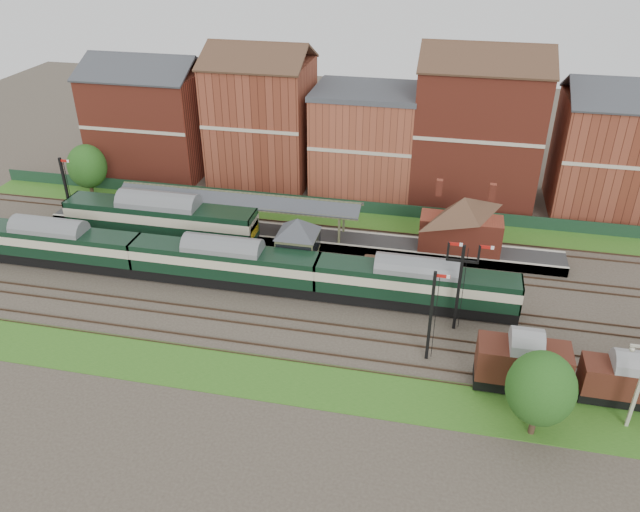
% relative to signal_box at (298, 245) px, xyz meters
% --- Properties ---
extents(ground, '(160.00, 160.00, 0.00)m').
position_rel_signal_box_xyz_m(ground, '(3.00, -3.25, -3.19)').
color(ground, '#473D33').
rests_on(ground, ground).
extents(grass_back, '(90.00, 4.50, 0.06)m').
position_rel_signal_box_xyz_m(grass_back, '(3.00, 12.75, -3.16)').
color(grass_back, '#2D6619').
rests_on(grass_back, ground).
extents(grass_front, '(90.00, 5.00, 0.06)m').
position_rel_signal_box_xyz_m(grass_front, '(3.00, -15.25, -3.16)').
color(grass_front, '#2D6619').
rests_on(grass_front, ground).
extents(fence, '(90.00, 0.12, 1.50)m').
position_rel_signal_box_xyz_m(fence, '(3.00, 14.75, -2.44)').
color(fence, '#193823').
rests_on(fence, ground).
extents(platform, '(55.00, 3.40, 1.00)m').
position_rel_signal_box_xyz_m(platform, '(-2.00, 6.50, -2.69)').
color(platform, '#2D2D2D').
rests_on(platform, ground).
extents(signal_box, '(5.40, 5.40, 6.00)m').
position_rel_signal_box_xyz_m(signal_box, '(0.00, 0.00, 0.00)').
color(signal_box, '#5C6E4E').
rests_on(signal_box, ground).
extents(brick_hut, '(3.20, 2.64, 2.94)m').
position_rel_signal_box_xyz_m(brick_hut, '(8.00, 0.00, -2.00)').
color(brick_hut, maroon).
rests_on(brick_hut, ground).
extents(station_building, '(8.10, 8.10, 5.90)m').
position_rel_signal_box_xyz_m(station_building, '(15.00, 6.50, 0.76)').
color(station_building, '#953726').
rests_on(station_building, platform).
extents(canopy, '(26.00, 3.89, 4.08)m').
position_rel_signal_box_xyz_m(canopy, '(-8.00, 6.50, 1.39)').
color(canopy, '#4B4F31').
rests_on(canopy, platform).
extents(semaphore_bracket, '(3.60, 0.25, 8.18)m').
position_rel_signal_box_xyz_m(semaphore_bracket, '(15.04, -5.75, 1.44)').
color(semaphore_bracket, black).
rests_on(semaphore_bracket, ground).
extents(semaphore_platform_end, '(1.23, 0.25, 8.00)m').
position_rel_signal_box_xyz_m(semaphore_platform_end, '(-26.98, 4.75, 0.96)').
color(semaphore_platform_end, black).
rests_on(semaphore_platform_end, ground).
extents(semaphore_siding, '(1.23, 0.25, 8.00)m').
position_rel_signal_box_xyz_m(semaphore_siding, '(13.02, -10.25, 0.96)').
color(semaphore_siding, black).
rests_on(semaphore_siding, ground).
extents(town_backdrop, '(69.00, 10.00, 16.00)m').
position_rel_signal_box_xyz_m(town_backdrop, '(2.82, 21.75, 3.81)').
color(town_backdrop, '#953726').
rests_on(town_backdrop, ground).
extents(dmu_train, '(53.22, 2.80, 4.09)m').
position_rel_signal_box_xyz_m(dmu_train, '(-6.26, -3.25, -0.80)').
color(dmu_train, black).
rests_on(dmu_train, ground).
extents(platform_railcar, '(20.35, 3.20, 4.69)m').
position_rel_signal_box_xyz_m(platform_railcar, '(-15.52, 3.25, -0.47)').
color(platform_railcar, black).
rests_on(platform_railcar, ground).
extents(goods_van_a, '(6.58, 2.85, 3.99)m').
position_rel_signal_box_xyz_m(goods_van_a, '(19.89, -12.25, -0.94)').
color(goods_van_a, black).
rests_on(goods_van_a, ground).
extents(goods_van_b, '(5.59, 2.42, 3.39)m').
position_rel_signal_box_xyz_m(goods_van_b, '(26.78, -12.25, -1.25)').
color(goods_van_b, black).
rests_on(goods_van_b, ground).
extents(tree_far, '(4.52, 4.52, 6.60)m').
position_rel_signal_box_xyz_m(tree_far, '(20.51, -16.84, 0.79)').
color(tree_far, '#382619').
rests_on(tree_far, ground).
extents(tree_back, '(4.58, 4.58, 6.70)m').
position_rel_signal_box_xyz_m(tree_back, '(-28.82, 12.05, 0.86)').
color(tree_back, '#382619').
rests_on(tree_back, ground).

